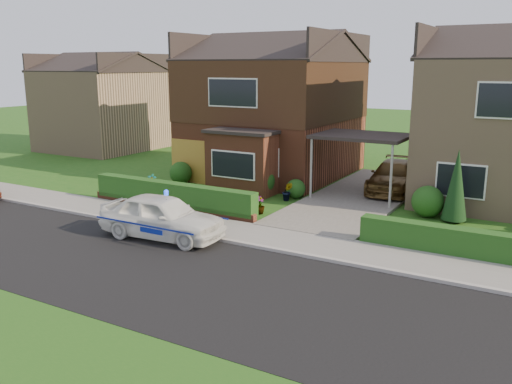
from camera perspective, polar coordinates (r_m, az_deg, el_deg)
The scene contains 23 objects.
ground at distance 14.35m, azimuth -3.93°, elevation -9.80°, with size 120.00×120.00×0.00m, color #1F5115.
road at distance 14.35m, azimuth -3.93°, elevation -9.80°, with size 60.00×6.00×0.02m, color black.
kerb at distance 16.78m, azimuth 1.87°, elevation -6.09°, with size 60.00×0.16×0.12m, color #9E9993.
sidewalk at distance 17.67m, azimuth 3.47°, elevation -5.14°, with size 60.00×2.00×0.10m, color slate.
grass_verge at distance 11.02m, azimuth -19.24°, elevation -18.16°, with size 60.00×4.00×0.01m, color #1F5115.
driveway at distance 23.82m, azimuth 10.86°, elevation -0.49°, with size 3.80×12.00×0.12m, color #666059.
house_left at distance 28.19m, azimuth 1.87°, elevation 9.55°, with size 7.50×9.53×7.25m.
carport_link at distance 23.31m, azimuth 11.10°, elevation 5.70°, with size 3.80×3.00×2.77m.
garage_door at distance 26.51m, azimuth -6.92°, elevation 3.22°, with size 2.20×0.10×2.10m, color olive.
dwarf_wall at distance 21.62m, azimuth -8.98°, elevation -1.49°, with size 7.70×0.25×0.36m, color brown.
hedge_left at distance 21.78m, azimuth -8.72°, elevation -1.86°, with size 7.50×0.55×0.90m, color #153A12.
hedge_right at distance 17.32m, azimuth 23.00°, elevation -6.76°, with size 7.50×0.55×0.80m, color #153A12.
shrub_left_far at distance 26.39m, azimuth -7.92°, elevation 2.02°, with size 1.08×1.08×1.08m, color #153A12.
shrub_left_mid at distance 23.76m, azimuth 0.41°, elevation 1.20°, with size 1.32×1.32×1.32m, color #153A12.
shrub_left_near at distance 23.35m, azimuth 4.20°, elevation 0.34°, with size 0.84×0.84×0.84m, color #153A12.
shrub_right_near at distance 21.38m, azimuth 17.62°, elevation -0.96°, with size 1.20×1.20×1.20m, color #153A12.
conifer_a at distance 20.86m, azimuth 20.31°, elevation 0.47°, with size 0.90×0.90×2.60m, color black.
neighbour_left at distance 38.55m, azimuth -15.81°, elevation 8.24°, with size 6.50×7.00×5.20m, color tan.
police_car at distance 18.11m, azimuth -9.86°, elevation -2.60°, with size 3.95×4.40×1.63m.
driveway_car at distance 24.86m, azimuth 14.30°, elevation 1.60°, with size 1.85×4.55×1.32m, color brown.
potted_plant_a at distance 24.85m, azimuth -10.89°, elevation 0.90°, with size 0.43×0.29×0.82m, color gray.
potted_plant_b at distance 22.88m, azimuth 3.32°, elevation 0.02°, with size 0.43×0.35×0.79m, color gray.
potted_plant_c at distance 20.84m, azimuth 0.39°, elevation -1.41°, with size 0.39×0.39×0.69m, color gray.
Camera 1 is at (7.38, -10.96, 5.60)m, focal length 38.00 mm.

